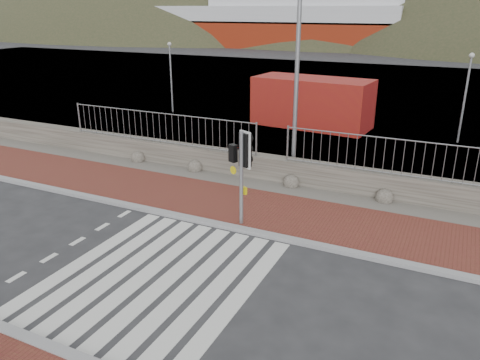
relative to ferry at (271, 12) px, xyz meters
The scene contains 15 objects.
ground 72.44m from the ferry, 70.05° to the right, with size 220.00×220.00×0.00m, color #28282B.
sidewalk_far 68.23m from the ferry, 68.75° to the right, with size 40.00×3.00×0.08m, color brown.
kerb_near 75.25m from the ferry, 70.83° to the right, with size 40.00×0.25×0.12m, color gray.
kerb_far 69.63m from the ferry, 69.20° to the right, with size 40.00×0.25×0.12m, color gray.
zebra_crossing 72.43m from the ferry, 70.05° to the right, with size 4.62×5.60×0.01m.
gravel_strip 66.38m from the ferry, 68.13° to the right, with size 40.00×1.50×0.06m, color #59544C.
stone_wall 65.61m from the ferry, 67.86° to the right, with size 40.00×0.60×0.90m, color #4D483F.
railing 65.66m from the ferry, 67.91° to the right, with size 18.07×0.07×1.22m.
quay 47.29m from the ferry, 58.36° to the right, with size 120.00×40.00×0.50m, color #4C4C4F.
water 25.72m from the ferry, 11.47° to the right, with size 220.00×50.00×0.05m, color #3F4C54.
ferry is the anchor object (origin of this frame).
hills_backdrop 46.83m from the ferry, 32.50° to the left, with size 254.00×90.00×100.00m.
traffic_signal_far 69.38m from the ferry, 68.66° to the right, with size 0.69×0.45×2.84m.
streetlight 64.94m from the ferry, 67.05° to the right, with size 1.90×0.25×8.95m.
shipping_container 57.01m from the ferry, 65.73° to the right, with size 6.11×2.54×2.54m, color #A12B11.
Camera 1 is at (5.92, -7.86, 5.99)m, focal length 35.00 mm.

